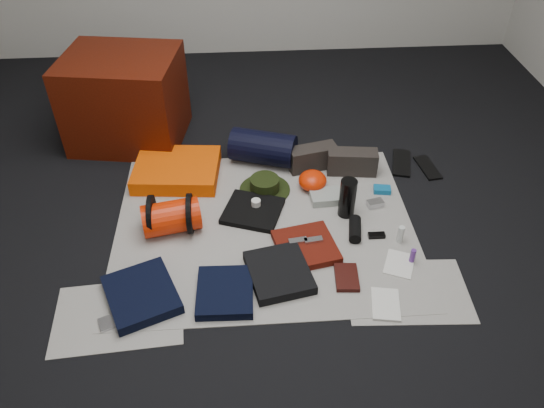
{
  "coord_description": "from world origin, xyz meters",
  "views": [
    {
      "loc": [
        -0.11,
        -2.12,
        1.95
      ],
      "look_at": [
        0.04,
        0.07,
        0.1
      ],
      "focal_mm": 35.0,
      "sensor_mm": 36.0,
      "label": 1
    }
  ],
  "objects": [
    {
      "name": "sunglasses",
      "position": [
        0.58,
        -0.13,
        0.02
      ],
      "size": [
        0.09,
        0.04,
        0.02
      ],
      "primitive_type": "cube",
      "rotation": [
        0.0,
        0.0,
        -0.0
      ],
      "color": "black",
      "rests_on": "newspaper_mat"
    },
    {
      "name": "key_cluster",
      "position": [
        -0.74,
        -0.6,
        0.01
      ],
      "size": [
        0.1,
        0.1,
        0.01
      ],
      "primitive_type": "cube",
      "rotation": [
        0.0,
        0.0,
        0.38
      ],
      "color": "#B4B4B9",
      "rests_on": "newspaper_mat"
    },
    {
      "name": "first_aid_pouch",
      "position": [
        0.36,
        0.2,
        0.03
      ],
      "size": [
        0.19,
        0.15,
        0.04
      ],
      "primitive_type": "cube",
      "rotation": [
        0.0,
        0.0,
        0.07
      ],
      "color": "gray",
      "rests_on": "newspaper_mat"
    },
    {
      "name": "boonie_brim",
      "position": [
        0.02,
        0.31,
        0.01
      ],
      "size": [
        0.39,
        0.39,
        0.01
      ],
      "primitive_type": "cylinder",
      "rotation": [
        0.0,
        0.0,
        0.4
      ],
      "color": "black",
      "rests_on": "newspaper_mat"
    },
    {
      "name": "cyan_case",
      "position": [
        0.7,
        0.25,
        0.02
      ],
      "size": [
        0.11,
        0.08,
        0.03
      ],
      "primitive_type": "cube",
      "rotation": [
        0.0,
        0.0,
        -0.15
      ],
      "color": "#0E5B8B",
      "rests_on": "newspaper_mat"
    },
    {
      "name": "trousers_charcoal",
      "position": [
        0.05,
        -0.37,
        0.03
      ],
      "size": [
        0.35,
        0.38,
        0.05
      ],
      "primitive_type": "cube",
      "rotation": [
        0.0,
        0.0,
        0.21
      ],
      "color": "black",
      "rests_on": "newspaper_mat"
    },
    {
      "name": "compact_camera",
      "position": [
        0.63,
        0.12,
        0.02
      ],
      "size": [
        0.1,
        0.07,
        0.04
      ],
      "primitive_type": "cube",
      "rotation": [
        0.0,
        0.0,
        0.23
      ],
      "color": "#B4B4B9",
      "rests_on": "newspaper_mat"
    },
    {
      "name": "toiletry_purple",
      "position": [
        0.72,
        -0.32,
        0.05
      ],
      "size": [
        0.03,
        0.03,
        0.08
      ],
      "primitive_type": "cylinder",
      "rotation": [
        0.0,
        0.0,
        -0.22
      ],
      "color": "#53277E",
      "rests_on": "newspaper_mat"
    },
    {
      "name": "paperback_book",
      "position": [
        0.37,
        -0.41,
        0.02
      ],
      "size": [
        0.12,
        0.18,
        0.02
      ],
      "primitive_type": "cube",
      "rotation": [
        0.0,
        0.0,
        -0.08
      ],
      "color": "black",
      "rests_on": "newspaper_mat"
    },
    {
      "name": "newspaper_sheet_front_left",
      "position": [
        -0.7,
        -0.55,
        0.0
      ],
      "size": [
        0.61,
        0.44,
        0.0
      ],
      "primitive_type": "cube",
      "rotation": [
        0.0,
        0.0,
        0.07
      ],
      "color": "#B1ADA3",
      "rests_on": "floor"
    },
    {
      "name": "hiking_boot_right",
      "position": [
        0.56,
        0.45,
        0.08
      ],
      "size": [
        0.31,
        0.15,
        0.15
      ],
      "primitive_type": "cube",
      "rotation": [
        0.0,
        0.0,
        -0.12
      ],
      "color": "#2A2521",
      "rests_on": "newspaper_mat"
    },
    {
      "name": "newspaper_sheet_front_right",
      "position": [
        0.65,
        -0.5,
        0.0
      ],
      "size": [
        0.6,
        0.43,
        0.0
      ],
      "primitive_type": "cube",
      "rotation": [
        0.0,
        0.0,
        -0.05
      ],
      "color": "#B1ADA3",
      "rests_on": "floor"
    },
    {
      "name": "flip_flop_left",
      "position": [
        0.89,
        0.52,
        0.01
      ],
      "size": [
        0.17,
        0.3,
        0.02
      ],
      "primitive_type": "cube",
      "rotation": [
        0.0,
        0.0,
        -0.26
      ],
      "color": "black",
      "rests_on": "floor"
    },
    {
      "name": "water_bottle",
      "position": [
        0.45,
        0.07,
        0.12
      ],
      "size": [
        0.11,
        0.11,
        0.23
      ],
      "primitive_type": "cylinder",
      "rotation": [
        0.0,
        0.0,
        0.27
      ],
      "color": "black",
      "rests_on": "newspaper_mat"
    },
    {
      "name": "tape_roll",
      "position": [
        -0.04,
        0.14,
        0.05
      ],
      "size": [
        0.05,
        0.05,
        0.03
      ],
      "primitive_type": "cylinder",
      "color": "silver",
      "rests_on": "black_tshirt"
    },
    {
      "name": "map_printout",
      "position": [
        0.66,
        -0.33,
        0.01
      ],
      "size": [
        0.19,
        0.22,
        0.01
      ],
      "primitive_type": "cube",
      "rotation": [
        0.0,
        0.0,
        -0.41
      ],
      "color": "silver",
      "rests_on": "newspaper_mat"
    },
    {
      "name": "toiletry_clear",
      "position": [
        0.7,
        -0.17,
        0.06
      ],
      "size": [
        0.04,
        0.04,
        0.1
      ],
      "primitive_type": "cylinder",
      "rotation": [
        0.0,
        0.0,
        -0.09
      ],
      "color": "beige",
      "rests_on": "newspaper_mat"
    },
    {
      "name": "map_booklet",
      "position": [
        0.53,
        -0.58,
        0.01
      ],
      "size": [
        0.16,
        0.21,
        0.01
      ],
      "primitive_type": "cube",
      "rotation": [
        0.0,
        0.0,
        -0.17
      ],
      "color": "silver",
      "rests_on": "newspaper_mat"
    },
    {
      "name": "energy_bar_b",
      "position": [
        0.24,
        -0.17,
        0.05
      ],
      "size": [
        0.1,
        0.05,
        0.01
      ],
      "primitive_type": "cube",
      "rotation": [
        0.0,
        0.0,
        0.14
      ],
      "color": "#B4B4B9",
      "rests_on": "red_shirt"
    },
    {
      "name": "hiking_boot_left",
      "position": [
        0.32,
        0.52,
        0.08
      ],
      "size": [
        0.31,
        0.18,
        0.15
      ],
      "primitive_type": "cube",
      "rotation": [
        0.0,
        0.0,
        0.24
      ],
      "color": "#2A2521",
      "rests_on": "newspaper_mat"
    },
    {
      "name": "navy_duffel",
      "position": [
        0.03,
        0.6,
        0.11
      ],
      "size": [
        0.44,
        0.32,
        0.21
      ],
      "primitive_type": "cylinder",
      "rotation": [
        0.0,
        1.57,
        -0.33
      ],
      "color": "black",
      "rests_on": "newspaper_mat"
    },
    {
      "name": "trousers_navy_b",
      "position": [
        -0.21,
        -0.47,
        0.03
      ],
      "size": [
        0.27,
        0.31,
        0.05
      ],
      "primitive_type": "cube",
      "rotation": [
        0.0,
        0.0,
        -0.03
      ],
      "color": "black",
      "rests_on": "newspaper_mat"
    },
    {
      "name": "stuff_sack",
      "position": [
        -0.49,
        0.01,
        0.09
      ],
      "size": [
        0.33,
        0.23,
        0.18
      ],
      "primitive_type": "cylinder",
      "rotation": [
        0.0,
        1.57,
        0.21
      ],
      "color": "red",
      "rests_on": "newspaper_mat"
    },
    {
      "name": "sack_strap_right",
      "position": [
        -0.39,
        0.01,
        0.11
      ],
      "size": [
        0.03,
        0.22,
        0.22
      ],
      "primitive_type": "cylinder",
      "rotation": [
        0.0,
        1.57,
        0.0
      ],
      "color": "black",
      "rests_on": "newspaper_mat"
    },
    {
      "name": "black_tshirt",
      "position": [
        -0.06,
        0.11,
        0.02
      ],
      "size": [
        0.38,
        0.37,
        0.03
      ],
      "primitive_type": "cube",
      "rotation": [
        0.0,
        0.0,
        -0.34
      ],
      "color": "black",
      "rests_on": "newspaper_mat"
    },
    {
      "name": "sack_strap_left",
      "position": [
        -0.59,
        0.01,
        0.11
      ],
      "size": [
        0.02,
        0.22,
        0.22
      ],
      "primitive_type": "cylinder",
      "rotation": [
        0.0,
        1.57,
        0.0
      ],
      "color": "black",
      "rests_on": "newspaper_mat"
    },
    {
      "name": "flip_flop_right",
      "position": [
        1.04,
        0.46,
        0.01
      ],
      "size": [
        0.12,
        0.25,
        0.01
      ],
      "primitive_type": "cube",
      "rotation": [
        0.0,
        0.0,
        0.13
      ],
      "color": "black",
      "rests_on": "floor"
    },
    {
      "name": "sleeping_pad",
      "position": [
        -0.5,
        0.48,
        0.05
      ],
      "size": [
        0.53,
        0.45,
        0.09
      ],
      "primitive_type": "cube",
      "rotation": [
        0.0,
        0.0,
        -0.09
      ],
      "color": "#F34F02",
      "rests_on": "newspaper_mat"
    },
    {
      "name": "red_cabinet",
      "position": [
        -0.83,
        0.95,
        0.29
      ],
      "size": [
        0.77,
        0.67,
        0.57
      ],
      "primitive_type": "cube",
      "rotation": [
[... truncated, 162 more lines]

